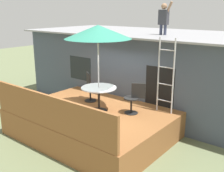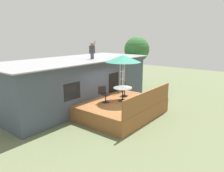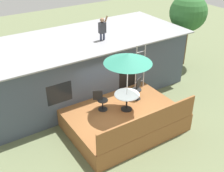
{
  "view_description": "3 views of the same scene",
  "coord_description": "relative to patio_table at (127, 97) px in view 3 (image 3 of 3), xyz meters",
  "views": [
    {
      "loc": [
        5.32,
        -5.75,
        3.75
      ],
      "look_at": [
        -0.12,
        1.08,
        1.3
      ],
      "focal_mm": 43.9,
      "sensor_mm": 36.0,
      "label": 1
    },
    {
      "loc": [
        -9.18,
        -6.61,
        4.32
      ],
      "look_at": [
        -0.11,
        0.57,
        1.62
      ],
      "focal_mm": 34.41,
      "sensor_mm": 36.0,
      "label": 2
    },
    {
      "loc": [
        -5.7,
        -7.98,
        7.62
      ],
      "look_at": [
        -0.29,
        0.42,
        1.91
      ],
      "focal_mm": 45.66,
      "sensor_mm": 36.0,
      "label": 3
    }
  ],
  "objects": [
    {
      "name": "house",
      "position": [
        -0.2,
        3.54,
        0.07
      ],
      "size": [
        10.5,
        4.5,
        2.9
      ],
      "color": "#424C5B",
      "rests_on": "ground"
    },
    {
      "name": "deck_railing",
      "position": [
        -0.2,
        -1.73,
        -0.14
      ],
      "size": [
        4.5,
        0.08,
        0.9
      ],
      "primitive_type": "cube",
      "color": "brown",
      "rests_on": "deck"
    },
    {
      "name": "ground_plane",
      "position": [
        -0.2,
        -0.05,
        -1.39
      ],
      "size": [
        40.0,
        40.0,
        0.0
      ],
      "primitive_type": "plane",
      "color": "#66704C"
    },
    {
      "name": "person_figure",
      "position": [
        0.54,
        2.78,
        2.13
      ],
      "size": [
        0.47,
        0.2,
        1.11
      ],
      "color": "#33384C",
      "rests_on": "house"
    },
    {
      "name": "backyard_tree",
      "position": [
        6.52,
        3.21,
        1.78
      ],
      "size": [
        2.15,
        2.15,
        4.28
      ],
      "color": "brown",
      "rests_on": "ground"
    },
    {
      "name": "patio_chair_left",
      "position": [
        -0.91,
        0.57,
        -0.13
      ],
      "size": [
        0.57,
        0.45,
        0.92
      ],
      "rotation": [
        0.0,
        0.0,
        -0.56
      ],
      "color": "black",
      "rests_on": "deck"
    },
    {
      "name": "patio_umbrella",
      "position": [
        0.0,
        -0.0,
        1.76
      ],
      "size": [
        1.9,
        1.9,
        2.54
      ],
      "color": "silver",
      "rests_on": "deck"
    },
    {
      "name": "patio_table",
      "position": [
        0.0,
        0.0,
        0.0
      ],
      "size": [
        1.04,
        1.04,
        0.74
      ],
      "color": "black",
      "rests_on": "deck"
    },
    {
      "name": "step_ladder",
      "position": [
        1.56,
        1.16,
        0.51
      ],
      "size": [
        0.52,
        0.04,
        2.2
      ],
      "color": "silver",
      "rests_on": "deck"
    },
    {
      "name": "patio_chair_right",
      "position": [
        0.92,
        0.49,
        -0.13
      ],
      "size": [
        0.58,
        0.44,
        0.92
      ],
      "rotation": [
        0.0,
        0.0,
        -2.65
      ],
      "color": "black",
      "rests_on": "deck"
    },
    {
      "name": "deck",
      "position": [
        -0.2,
        -0.05,
        -0.99
      ],
      "size": [
        4.6,
        3.45,
        0.8
      ],
      "primitive_type": "cube",
      "color": "brown",
      "rests_on": "ground"
    }
  ]
}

